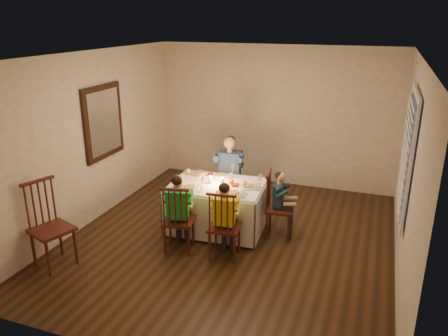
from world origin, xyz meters
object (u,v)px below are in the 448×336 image
(chair_adult, at_px, (229,208))
(chair_near_left, at_px, (180,249))
(child_teal, at_px, (278,235))
(chair_end, at_px, (278,235))
(serving_bowl, at_px, (200,174))
(dining_table, at_px, (217,197))
(chair_extra, at_px, (57,265))
(adult, at_px, (229,208))
(child_yellow, at_px, (225,256))
(child_green, at_px, (180,249))
(chair_near_right, at_px, (225,256))

(chair_adult, height_order, chair_near_left, same)
(child_teal, bearing_deg, chair_end, -0.00)
(serving_bowl, bearing_deg, dining_table, -33.33)
(chair_end, xyz_separation_m, chair_extra, (-2.53, -1.78, 0.00))
(chair_end, bearing_deg, serving_bowl, 77.48)
(child_teal, xyz_separation_m, serving_bowl, (-1.30, 0.15, 0.75))
(chair_end, relative_size, adult, 0.79)
(adult, relative_size, child_yellow, 1.17)
(chair_extra, distance_m, child_green, 1.62)
(chair_near_left, height_order, child_yellow, child_yellow)
(adult, bearing_deg, chair_end, -41.41)
(chair_near_left, distance_m, adult, 1.53)
(chair_near_right, distance_m, child_teal, 0.99)
(dining_table, xyz_separation_m, serving_bowl, (-0.37, 0.25, 0.23))
(chair_near_left, bearing_deg, adult, -110.49)
(child_yellow, bearing_deg, adult, -79.06)
(child_teal, bearing_deg, adult, 50.87)
(dining_table, xyz_separation_m, chair_end, (0.93, 0.09, -0.52))
(adult, bearing_deg, chair_extra, -130.31)
(child_yellow, relative_size, child_teal, 1.08)
(chair_adult, xyz_separation_m, child_teal, (1.00, -0.66, 0.00))
(chair_adult, distance_m, chair_extra, 2.88)
(dining_table, bearing_deg, chair_near_left, -112.78)
(child_yellow, distance_m, child_teal, 0.99)
(chair_adult, relative_size, chair_near_left, 1.00)
(chair_near_left, height_order, serving_bowl, serving_bowl)
(child_green, distance_m, child_teal, 1.48)
(child_green, bearing_deg, serving_bowl, -97.21)
(dining_table, xyz_separation_m, chair_adult, (-0.07, 0.75, -0.52))
(chair_extra, bearing_deg, child_green, -35.87)
(dining_table, xyz_separation_m, chair_near_right, (0.39, -0.74, -0.52))
(chair_end, relative_size, chair_extra, 0.86)
(chair_extra, relative_size, adult, 0.91)
(chair_end, xyz_separation_m, child_green, (-1.20, -0.87, 0.00))
(serving_bowl, bearing_deg, child_yellow, -52.24)
(chair_end, bearing_deg, adult, 50.87)
(chair_adult, distance_m, child_green, 1.53)
(dining_table, relative_size, child_green, 1.32)
(chair_adult, bearing_deg, adult, 0.00)
(adult, height_order, child_teal, adult)
(chair_end, distance_m, adult, 1.20)
(dining_table, relative_size, child_yellow, 1.36)
(adult, distance_m, child_green, 1.53)
(chair_end, bearing_deg, child_green, 119.99)
(dining_table, bearing_deg, chair_adult, 91.67)
(chair_near_left, distance_m, chair_extra, 1.62)
(chair_adult, bearing_deg, serving_bowl, -128.93)
(chair_near_right, bearing_deg, child_green, -3.16)
(adult, bearing_deg, dining_table, -92.70)
(dining_table, height_order, chair_extra, dining_table)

